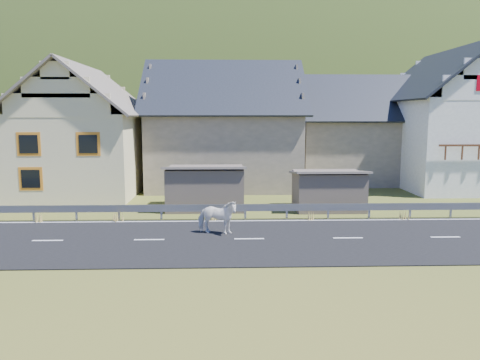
{
  "coord_description": "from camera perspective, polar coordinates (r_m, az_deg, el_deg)",
  "views": [
    {
      "loc": [
        -0.98,
        -18.22,
        4.98
      ],
      "look_at": [
        -0.27,
        3.18,
        1.99
      ],
      "focal_mm": 35.0,
      "sensor_mm": 36.0,
      "label": 1
    }
  ],
  "objects": [
    {
      "name": "ground",
      "position": [
        18.92,
        1.13,
        -7.3
      ],
      "size": [
        160.0,
        160.0,
        0.0
      ],
      "primitive_type": "plane",
      "color": "#394D1A",
      "rests_on": "ground"
    },
    {
      "name": "horse",
      "position": [
        19.52,
        -2.81,
        -4.52
      ],
      "size": [
        1.11,
        1.84,
        1.45
      ],
      "primitive_type": "imported",
      "rotation": [
        0.0,
        0.0,
        1.37
      ],
      "color": "white",
      "rests_on": "road"
    },
    {
      "name": "shed_right",
      "position": [
        25.15,
        10.7,
        -1.29
      ],
      "size": [
        3.8,
        2.9,
        2.2
      ],
      "primitive_type": "cube",
      "color": "#6D5D52",
      "rests_on": "ground"
    },
    {
      "name": "house_cream",
      "position": [
        31.55,
        -18.65,
        6.41
      ],
      "size": [
        7.8,
        9.8,
        8.3
      ],
      "color": "beige",
      "rests_on": "ground"
    },
    {
      "name": "house_stone_a",
      "position": [
        33.23,
        -1.96,
        7.35
      ],
      "size": [
        10.8,
        9.8,
        8.9
      ],
      "color": "gray",
      "rests_on": "ground"
    },
    {
      "name": "guardrail",
      "position": [
        22.37,
        0.64,
        -3.43
      ],
      "size": [
        28.1,
        0.09,
        0.75
      ],
      "color": "#93969B",
      "rests_on": "ground"
    },
    {
      "name": "shed_left",
      "position": [
        25.05,
        -4.22,
        -0.97
      ],
      "size": [
        4.3,
        3.3,
        2.4
      ],
      "primitive_type": "cube",
      "color": "#6D5D52",
      "rests_on": "ground"
    },
    {
      "name": "house_stone_b",
      "position": [
        36.62,
        14.0,
        6.56
      ],
      "size": [
        9.8,
        8.8,
        8.1
      ],
      "color": "gray",
      "rests_on": "ground"
    },
    {
      "name": "house_white",
      "position": [
        35.97,
        24.69,
        7.37
      ],
      "size": [
        8.8,
        10.8,
        9.7
      ],
      "color": "white",
      "rests_on": "ground"
    },
    {
      "name": "mountain",
      "position": [
        199.88,
        -0.17,
        0.78
      ],
      "size": [
        440.0,
        280.0,
        260.0
      ],
      "primitive_type": "ellipsoid",
      "color": "#1F3910",
      "rests_on": "ground"
    },
    {
      "name": "road",
      "position": [
        18.91,
        1.13,
        -7.25
      ],
      "size": [
        60.0,
        7.0,
        0.04
      ],
      "primitive_type": "cube",
      "color": "black",
      "rests_on": "ground"
    },
    {
      "name": "lane_markings",
      "position": [
        18.91,
        1.14,
        -7.17
      ],
      "size": [
        60.0,
        6.6,
        0.01
      ],
      "primitive_type": "cube",
      "color": "silver",
      "rests_on": "road"
    },
    {
      "name": "conifer_patch",
      "position": [
        139.14,
        -24.98,
        7.64
      ],
      "size": [
        76.0,
        50.0,
        28.0
      ],
      "primitive_type": "ellipsoid",
      "color": "black",
      "rests_on": "ground"
    }
  ]
}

